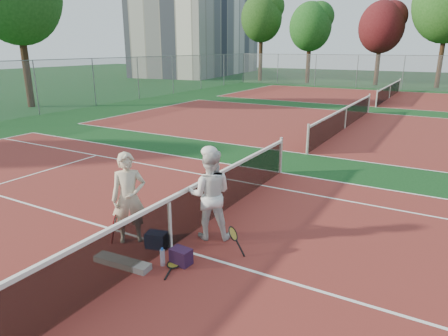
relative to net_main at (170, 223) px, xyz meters
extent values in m
plane|color=#0F3815|center=(0.00, 0.00, -0.51)|extent=(130.00, 130.00, 0.00)
cube|color=maroon|center=(0.00, 0.00, -0.51)|extent=(23.77, 10.97, 0.01)
cube|color=maroon|center=(0.00, 13.50, -0.51)|extent=(23.77, 10.97, 0.01)
cube|color=maroon|center=(0.00, 27.00, -0.51)|extent=(23.77, 10.97, 0.01)
cube|color=beige|center=(-28.00, 44.00, 6.99)|extent=(12.96, 23.18, 15.00)
imported|color=beige|center=(-0.84, -0.16, 0.39)|extent=(0.77, 0.76, 1.80)
imported|color=silver|center=(0.42, 0.76, 0.40)|extent=(1.10, 1.02, 1.82)
cube|color=black|center=(-0.23, -0.13, -0.36)|extent=(0.44, 0.35, 0.31)
cube|color=#26102D|center=(0.54, -0.41, -0.36)|extent=(0.38, 0.27, 0.29)
cube|color=slate|center=(-0.32, -0.97, -0.45)|extent=(1.11, 0.34, 0.11)
cylinder|color=silver|center=(0.29, -0.61, -0.36)|extent=(0.09, 0.09, 0.30)
cylinder|color=#382314|center=(-15.38, 37.02, 2.19)|extent=(0.44, 0.44, 5.40)
ellipsoid|color=#1B4012|center=(-15.38, 37.02, 6.24)|extent=(4.49, 4.49, 5.16)
cylinder|color=#382314|center=(-9.77, 36.93, 1.78)|extent=(0.44, 0.44, 4.57)
ellipsoid|color=#154915|center=(-9.77, 36.93, 5.20)|extent=(4.32, 4.32, 4.97)
cylinder|color=#382314|center=(-2.92, 37.92, 1.71)|extent=(0.44, 0.44, 4.45)
ellipsoid|color=#430E11|center=(-2.92, 37.92, 5.05)|extent=(4.33, 4.33, 4.98)
cylinder|color=#382314|center=(2.63, 37.76, 2.51)|extent=(0.44, 0.44, 6.03)
cylinder|color=#382314|center=(-19.28, 10.66, 2.20)|extent=(0.44, 0.44, 5.42)
camera|label=1|loc=(4.33, -5.46, 3.17)|focal=32.00mm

